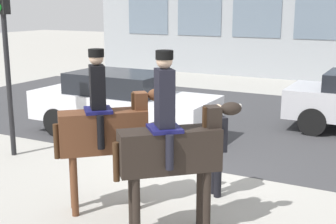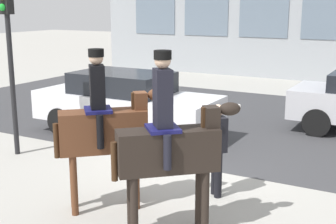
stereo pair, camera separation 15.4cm
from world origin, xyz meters
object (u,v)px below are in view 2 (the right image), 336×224
at_px(mounted_horse_companion, 170,144).
at_px(traffic_light, 8,39).
at_px(mounted_horse_lead, 105,127).
at_px(street_car_near_lane, 126,102).
at_px(pedestrian_bystander, 217,143).

xyz_separation_m(mounted_horse_companion, traffic_light, (-4.77, 1.61, 1.19)).
xyz_separation_m(mounted_horse_lead, street_car_near_lane, (-2.18, 3.81, -0.52)).
bearing_deg(pedestrian_bystander, mounted_horse_lead, -0.25).
distance_m(mounted_horse_companion, street_car_near_lane, 5.43).
bearing_deg(mounted_horse_companion, pedestrian_bystander, 46.50).
height_order(mounted_horse_lead, street_car_near_lane, mounted_horse_lead).
height_order(pedestrian_bystander, street_car_near_lane, pedestrian_bystander).
xyz_separation_m(pedestrian_bystander, traffic_light, (-4.80, 0.01, 1.59)).
distance_m(mounted_horse_lead, mounted_horse_companion, 1.36).
distance_m(street_car_near_lane, traffic_light, 3.27).
height_order(mounted_horse_companion, street_car_near_lane, mounted_horse_companion).
relative_size(mounted_horse_lead, pedestrian_bystander, 1.60).
relative_size(mounted_horse_lead, mounted_horse_companion, 0.98).
bearing_deg(mounted_horse_companion, mounted_horse_lead, 125.09).
xyz_separation_m(pedestrian_bystander, street_car_near_lane, (-3.54, 2.50, -0.11)).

